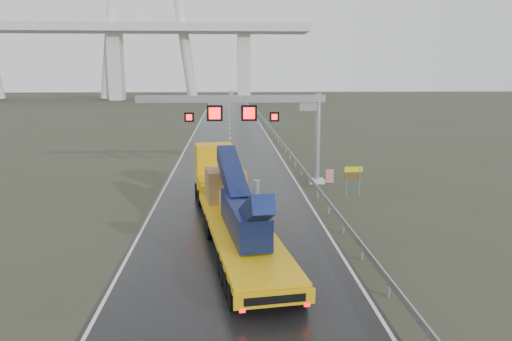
{
  "coord_description": "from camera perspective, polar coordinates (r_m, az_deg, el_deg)",
  "views": [
    {
      "loc": [
        -0.29,
        -21.36,
        8.94
      ],
      "look_at": [
        1.34,
        7.34,
        3.2
      ],
      "focal_mm": 35.0,
      "sensor_mm": 36.0,
      "label": 1
    }
  ],
  "objects": [
    {
      "name": "guardrail",
      "position": [
        52.41,
        3.79,
        2.22
      ],
      "size": [
        0.2,
        140.0,
        1.4
      ],
      "primitive_type": null,
      "color": "gray",
      "rests_on": "ground"
    },
    {
      "name": "road",
      "position": [
        62.01,
        -2.96,
        2.99
      ],
      "size": [
        11.0,
        200.0,
        0.02
      ],
      "primitive_type": "cube",
      "color": "black",
      "rests_on": "ground"
    },
    {
      "name": "striped_barrier",
      "position": [
        41.18,
        8.43,
        -0.63
      ],
      "size": [
        0.66,
        0.44,
        1.04
      ],
      "primitive_type": "cube",
      "rotation": [
        0.0,
        0.0,
        -0.18
      ],
      "color": "red",
      "rests_on": "ground"
    },
    {
      "name": "ground",
      "position": [
        23.16,
        -2.33,
        -11.42
      ],
      "size": [
        400.0,
        400.0,
        0.0
      ],
      "primitive_type": "plane",
      "color": "#323726",
      "rests_on": "ground"
    },
    {
      "name": "heavy_haul_truck",
      "position": [
        28.98,
        -3.14,
        -2.97
      ],
      "size": [
        5.54,
        20.02,
        4.66
      ],
      "rotation": [
        0.0,
        0.0,
        0.14
      ],
      "color": "orange",
      "rests_on": "ground"
    },
    {
      "name": "exit_sign_pair",
      "position": [
        36.42,
        11.06,
        -0.56
      ],
      "size": [
        1.33,
        0.16,
        2.28
      ],
      "rotation": [
        0.0,
        0.0,
        0.08
      ],
      "color": "#9B9DA3",
      "rests_on": "ground"
    },
    {
      "name": "sign_gantry",
      "position": [
        39.57,
        0.23,
        6.47
      ],
      "size": [
        14.9,
        1.2,
        7.42
      ],
      "color": "silver",
      "rests_on": "ground"
    }
  ]
}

